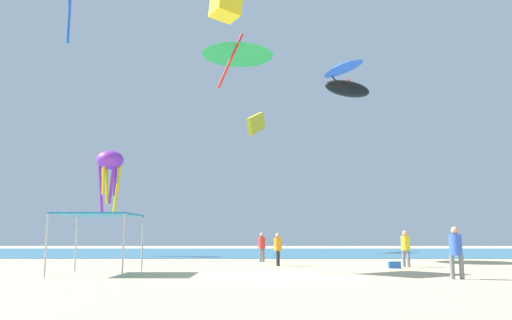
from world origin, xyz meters
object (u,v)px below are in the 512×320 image
(kite_delta_blue, at_px, (342,66))
(kite_inflatable_black, at_px, (348,89))
(canopy_tent, at_px, (99,217))
(person_central, at_px, (456,248))
(kite_delta_green, at_px, (238,49))
(kite_parafoil_yellow, at_px, (256,124))
(person_leftmost, at_px, (262,245))
(cooler_box, at_px, (394,265))
(person_near_tent, at_px, (406,245))
(kite_octopus_purple, at_px, (110,163))
(person_rightmost, at_px, (278,246))

(kite_delta_blue, xyz_separation_m, kite_inflatable_black, (2.48, 11.58, 1.77))
(canopy_tent, relative_size, person_central, 1.70)
(kite_delta_green, bearing_deg, kite_parafoil_yellow, 6.37)
(person_leftmost, distance_m, kite_delta_blue, 14.58)
(cooler_box, bearing_deg, kite_delta_green, 135.93)
(person_near_tent, xyz_separation_m, person_leftmost, (-7.16, 4.83, -0.05))
(cooler_box, bearing_deg, person_central, -83.98)
(kite_delta_blue, xyz_separation_m, kite_parafoil_yellow, (-6.25, 13.21, -1.27))
(canopy_tent, distance_m, kite_octopus_purple, 18.65)
(person_central, relative_size, person_rightmost, 1.11)
(cooler_box, height_order, kite_inflatable_black, kite_inflatable_black)
(kite_parafoil_yellow, bearing_deg, person_central, 28.97)
(person_central, xyz_separation_m, kite_inflatable_black, (1.35, 27.75, 14.31))
(canopy_tent, distance_m, cooler_box, 13.80)
(person_near_tent, relative_size, kite_delta_green, 0.32)
(person_rightmost, bearing_deg, canopy_tent, -57.39)
(person_near_tent, xyz_separation_m, person_central, (-0.20, -6.97, 0.04))
(person_central, relative_size, kite_inflatable_black, 0.35)
(person_near_tent, distance_m, person_leftmost, 8.64)
(kite_octopus_purple, bearing_deg, kite_delta_blue, -74.29)
(canopy_tent, xyz_separation_m, person_central, (13.74, -2.30, -1.22))
(person_near_tent, bearing_deg, cooler_box, -71.11)
(canopy_tent, height_order, kite_inflatable_black, kite_inflatable_black)
(person_central, height_order, kite_inflatable_black, kite_inflatable_black)
(person_central, relative_size, kite_delta_blue, 0.60)
(person_central, height_order, kite_delta_blue, kite_delta_blue)
(person_near_tent, height_order, kite_delta_green, kite_delta_green)
(kite_octopus_purple, bearing_deg, person_near_tent, -97.00)
(canopy_tent, relative_size, person_leftmost, 1.86)
(cooler_box, bearing_deg, kite_octopus_purple, 142.91)
(kite_inflatable_black, xyz_separation_m, kite_delta_green, (-9.90, -14.02, -1.45))
(cooler_box, distance_m, kite_parafoil_yellow, 27.16)
(person_near_tent, height_order, kite_delta_blue, kite_delta_blue)
(person_leftmost, relative_size, cooler_box, 3.01)
(kite_inflatable_black, bearing_deg, kite_parafoil_yellow, -39.72)
(kite_delta_blue, bearing_deg, canopy_tent, -46.11)
(person_near_tent, relative_size, cooler_box, 3.16)
(person_leftmost, height_order, person_rightmost, person_leftmost)
(canopy_tent, relative_size, kite_inflatable_black, 0.60)
(person_rightmost, distance_m, kite_inflatable_black, 25.74)
(person_rightmost, relative_size, kite_parafoil_yellow, 0.31)
(canopy_tent, relative_size, kite_delta_blue, 1.01)
(canopy_tent, distance_m, person_central, 13.98)
(person_near_tent, height_order, kite_octopus_purple, kite_octopus_purple)
(kite_delta_green, bearing_deg, person_rightmost, -147.40)
(person_leftmost, xyz_separation_m, person_central, (6.96, -11.80, 0.09))
(kite_octopus_purple, bearing_deg, kite_delta_green, -93.51)
(person_central, bearing_deg, person_rightmost, 130.36)
(kite_inflatable_black, distance_m, kite_parafoil_yellow, 9.38)
(canopy_tent, bearing_deg, person_central, -9.51)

